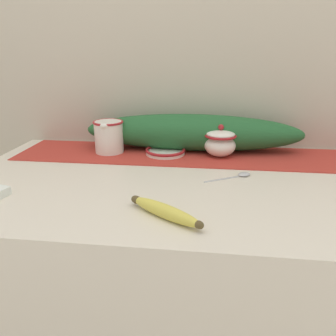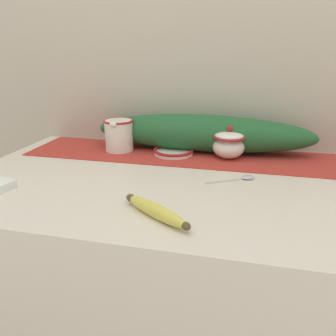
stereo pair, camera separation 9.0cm
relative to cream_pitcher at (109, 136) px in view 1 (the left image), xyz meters
The scene contains 9 objects.
countertop 0.64m from the cream_pitcher, 37.20° to the right, with size 1.35×0.73×0.91m, color beige.
back_wall 0.41m from the cream_pitcher, 27.99° to the left, with size 2.15×0.04×2.40m, color #B7AD99.
table_runner 0.31m from the cream_pitcher, ahead, with size 1.24×0.26×0.00m, color #B23328.
cream_pitcher is the anchor object (origin of this frame).
sugar_bowl 0.40m from the cream_pitcher, ahead, with size 0.11×0.11×0.11m.
small_dish 0.21m from the cream_pitcher, ahead, with size 0.14×0.14×0.02m.
banana 0.54m from the cream_pitcher, 60.47° to the right, with size 0.19×0.14×0.03m.
spoon 0.50m from the cream_pitcher, 22.12° to the right, with size 0.14×0.09×0.01m.
poinsettia_garland 0.31m from the cream_pitcher, 11.37° to the left, with size 0.80×0.15×0.13m.
Camera 1 is at (0.05, -0.89, 1.26)m, focal length 35.00 mm.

